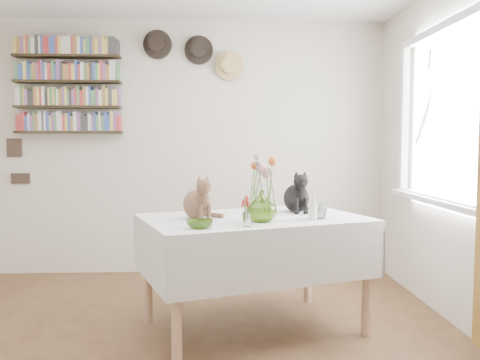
{
  "coord_description": "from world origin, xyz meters",
  "views": [
    {
      "loc": [
        0.3,
        -2.83,
        1.29
      ],
      "look_at": [
        0.47,
        0.52,
        1.05
      ],
      "focal_mm": 38.0,
      "sensor_mm": 36.0,
      "label": 1
    }
  ],
  "objects": [
    {
      "name": "wall_hats",
      "position": [
        0.12,
        2.19,
        2.17
      ],
      "size": [
        0.98,
        0.09,
        0.48
      ],
      "color": "black",
      "rests_on": "room"
    },
    {
      "name": "black_cat",
      "position": [
        0.9,
        0.87,
        0.94
      ],
      "size": [
        0.24,
        0.29,
        0.31
      ],
      "primitive_type": null,
      "rotation": [
        0.0,
        0.0,
        0.12
      ],
      "color": "black",
      "rests_on": "dining_table"
    },
    {
      "name": "flower_vase",
      "position": [
        0.6,
        0.4,
        0.89
      ],
      "size": [
        0.27,
        0.27,
        0.2
      ],
      "primitive_type": "imported",
      "rotation": [
        0.0,
        0.0,
        0.69
      ],
      "color": "#84AF3B",
      "rests_on": "dining_table"
    },
    {
      "name": "candlestick",
      "position": [
        0.94,
        0.45,
        0.86
      ],
      "size": [
        0.06,
        0.06,
        0.2
      ],
      "color": "white",
      "rests_on": "dining_table"
    },
    {
      "name": "window",
      "position": [
        1.97,
        0.8,
        1.4
      ],
      "size": [
        0.12,
        1.52,
        1.32
      ],
      "color": "white",
      "rests_on": "room"
    },
    {
      "name": "porcelain_figurine",
      "position": [
        1.01,
        0.68,
        0.82
      ],
      "size": [
        0.04,
        0.04,
        0.08
      ],
      "color": "white",
      "rests_on": "dining_table"
    },
    {
      "name": "dining_table",
      "position": [
        0.57,
        0.62,
        0.59
      ],
      "size": [
        1.7,
        1.38,
        0.79
      ],
      "color": "white",
      "rests_on": "room"
    },
    {
      "name": "drinking_glass",
      "position": [
        1.0,
        0.51,
        0.84
      ],
      "size": [
        0.11,
        0.11,
        0.1
      ],
      "primitive_type": "imported",
      "rotation": [
        0.0,
        0.0,
        -0.03
      ],
      "color": "white",
      "rests_on": "dining_table"
    },
    {
      "name": "tabby_cat",
      "position": [
        0.18,
        0.57,
        0.94
      ],
      "size": [
        0.3,
        0.32,
        0.3
      ],
      "primitive_type": null,
      "rotation": [
        0.0,
        0.0,
        0.51
      ],
      "color": "brown",
      "rests_on": "dining_table"
    },
    {
      "name": "flower_bouquet",
      "position": [
        0.6,
        0.41,
        1.13
      ],
      "size": [
        0.17,
        0.13,
        0.39
      ],
      "color": "#4C7233",
      "rests_on": "flower_vase"
    },
    {
      "name": "green_bowl",
      "position": [
        0.21,
        0.17,
        0.81
      ],
      "size": [
        0.22,
        0.22,
        0.05
      ],
      "primitive_type": "imported",
      "rotation": [
        0.0,
        0.0,
        0.77
      ],
      "color": "#84AF3B",
      "rests_on": "dining_table"
    },
    {
      "name": "wall_art_plaques",
      "position": [
        -1.63,
        2.23,
        1.12
      ],
      "size": [
        0.21,
        0.02,
        0.44
      ],
      "color": "#38281E",
      "rests_on": "room"
    },
    {
      "name": "room",
      "position": [
        0.0,
        0.0,
        1.25
      ],
      "size": [
        4.08,
        4.58,
        2.58
      ],
      "color": "brown",
      "rests_on": "ground"
    },
    {
      "name": "bookshelf_unit",
      "position": [
        -1.1,
        2.16,
        1.84
      ],
      "size": [
        1.0,
        0.16,
        0.91
      ],
      "color": "black",
      "rests_on": "room"
    },
    {
      "name": "berry_jar",
      "position": [
        0.49,
        0.23,
        0.88
      ],
      "size": [
        0.05,
        0.05,
        0.21
      ],
      "color": "white",
      "rests_on": "dining_table"
    }
  ]
}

